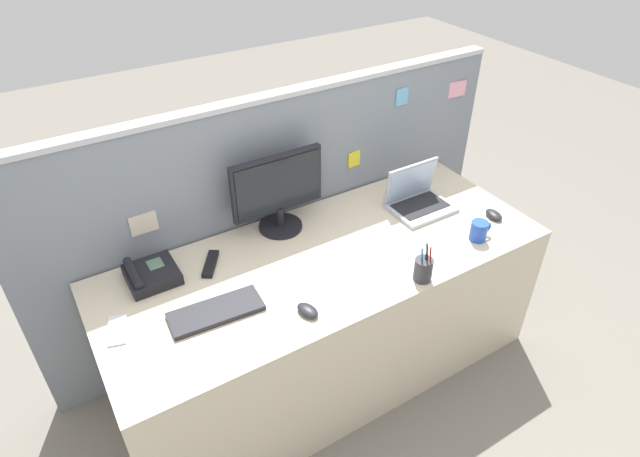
{
  "coord_description": "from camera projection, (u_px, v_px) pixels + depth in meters",
  "views": [
    {
      "loc": [
        -0.98,
        -1.55,
        2.2
      ],
      "look_at": [
        0.0,
        0.05,
        0.84
      ],
      "focal_mm": 30.02,
      "sensor_mm": 36.0,
      "label": 1
    }
  ],
  "objects": [
    {
      "name": "ground_plane",
      "position": [
        325.0,
        365.0,
        2.78
      ],
      "size": [
        10.0,
        10.0,
        0.0
      ],
      "primitive_type": "plane",
      "color": "slate"
    },
    {
      "name": "desk",
      "position": [
        325.0,
        315.0,
        2.57
      ],
      "size": [
        2.0,
        0.8,
        0.72
      ],
      "primitive_type": "cube",
      "color": "beige",
      "rests_on": "ground_plane"
    },
    {
      "name": "cubicle_divider",
      "position": [
        280.0,
        219.0,
        2.69
      ],
      "size": [
        2.46,
        0.08,
        1.33
      ],
      "color": "gray",
      "rests_on": "ground_plane"
    },
    {
      "name": "desktop_monitor",
      "position": [
        278.0,
        190.0,
        2.42
      ],
      "size": [
        0.45,
        0.21,
        0.38
      ],
      "color": "black",
      "rests_on": "desk"
    },
    {
      "name": "laptop",
      "position": [
        417.0,
        197.0,
        2.65
      ],
      "size": [
        0.3,
        0.23,
        0.22
      ],
      "color": "#B2B5BC",
      "rests_on": "desk"
    },
    {
      "name": "desk_phone",
      "position": [
        150.0,
        274.0,
        2.21
      ],
      "size": [
        0.2,
        0.2,
        0.09
      ],
      "color": "black",
      "rests_on": "desk"
    },
    {
      "name": "keyboard_main",
      "position": [
        216.0,
        311.0,
        2.06
      ],
      "size": [
        0.37,
        0.17,
        0.02
      ],
      "primitive_type": "cube",
      "rotation": [
        0.0,
        0.0,
        -0.07
      ],
      "color": "#232328",
      "rests_on": "desk"
    },
    {
      "name": "computer_mouse_right_hand",
      "position": [
        308.0,
        310.0,
        2.06
      ],
      "size": [
        0.08,
        0.11,
        0.03
      ],
      "primitive_type": "ellipsoid",
      "rotation": [
        0.0,
        0.0,
        0.23
      ],
      "color": "#232328",
      "rests_on": "desk"
    },
    {
      "name": "computer_mouse_left_hand",
      "position": [
        494.0,
        215.0,
        2.59
      ],
      "size": [
        0.07,
        0.11,
        0.03
      ],
      "primitive_type": "ellipsoid",
      "rotation": [
        0.0,
        0.0,
        -0.14
      ],
      "color": "#232328",
      "rests_on": "desk"
    },
    {
      "name": "pen_cup",
      "position": [
        423.0,
        269.0,
        2.2
      ],
      "size": [
        0.08,
        0.08,
        0.19
      ],
      "color": "#333338",
      "rests_on": "desk"
    },
    {
      "name": "cell_phone_white_slab",
      "position": [
        117.0,
        330.0,
        1.99
      ],
      "size": [
        0.11,
        0.17,
        0.01
      ],
      "primitive_type": "cube",
      "rotation": [
        0.0,
        0.0,
        -0.27
      ],
      "color": "silver",
      "rests_on": "desk"
    },
    {
      "name": "tv_remote",
      "position": [
        211.0,
        264.0,
        2.3
      ],
      "size": [
        0.13,
        0.17,
        0.02
      ],
      "primitive_type": "cube",
      "rotation": [
        0.0,
        0.0,
        -0.57
      ],
      "color": "black",
      "rests_on": "desk"
    },
    {
      "name": "coffee_mug",
      "position": [
        479.0,
        231.0,
        2.43
      ],
      "size": [
        0.12,
        0.08,
        0.09
      ],
      "color": "blue",
      "rests_on": "desk"
    }
  ]
}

